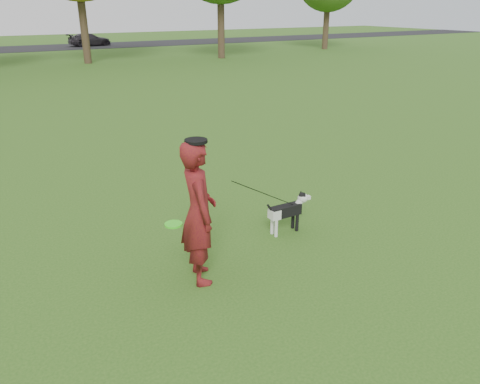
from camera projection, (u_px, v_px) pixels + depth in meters
ground at (226, 255)px, 7.21m from camera, size 120.00×120.00×0.00m
road at (3, 50)px, 39.42m from camera, size 120.00×7.00×0.02m
man at (199, 213)px, 6.25m from camera, size 0.63×0.82×2.01m
dog at (289, 209)px, 7.81m from camera, size 0.89×0.18×0.68m
car_right at (89, 40)px, 42.56m from camera, size 3.95×1.99×1.10m
man_held_items at (266, 194)px, 7.05m from camera, size 2.55×0.80×1.56m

